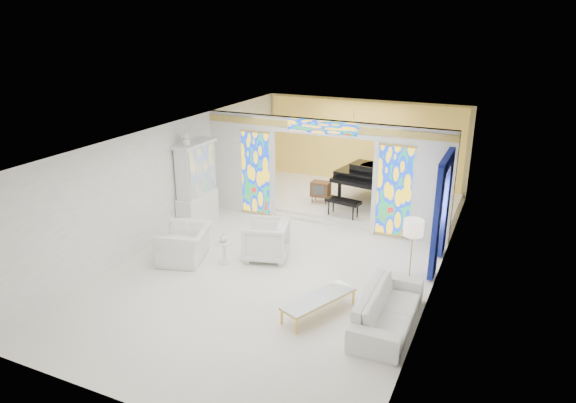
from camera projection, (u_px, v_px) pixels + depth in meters
The scene contains 24 objects.
floor at pixel (293, 251), 12.92m from camera, with size 12.00×12.00×0.00m, color white.
ceiling at pixel (294, 134), 11.91m from camera, with size 7.00×12.00×0.02m, color white.
wall_back at pixel (364, 143), 17.56m from camera, with size 7.00×0.02×3.00m, color white.
wall_front at pixel (124, 321), 7.27m from camera, with size 7.00×0.02×3.00m, color white.
wall_left at pixel (174, 178), 13.77m from camera, with size 0.02×12.00×3.00m, color white.
wall_right at pixel (442, 217), 11.06m from camera, with size 0.02×12.00×3.00m, color white.
partition_wall at pixel (323, 168), 14.07m from camera, with size 7.00×0.22×3.00m.
stained_glass_left at pixel (256, 173), 14.89m from camera, with size 0.90×0.04×2.40m, color gold.
stained_glass_right at pixel (394, 191), 13.32m from camera, with size 0.90×0.04×2.40m, color gold.
stained_glass_transom at pixel (322, 127), 13.59m from camera, with size 2.00×0.04×0.34m, color gold.
alcove_platform at pixel (345, 199), 16.41m from camera, with size 6.80×3.80×0.18m, color white.
gold_curtain_back at pixel (363, 144), 17.46m from camera, with size 6.70×0.10×2.90m, color #F3D554.
chandelier at pixel (353, 124), 15.41m from camera, with size 0.48×0.48×0.30m, color gold.
blue_drapes at pixel (443, 203), 11.67m from camera, with size 0.14×1.85×2.65m.
china_cabinet at pixel (197, 185), 14.28m from camera, with size 0.56×1.46×2.72m.
armchair_left at pixel (185, 244), 12.34m from camera, with size 1.28×1.12×0.83m, color white.
armchair_right at pixel (266, 240), 12.42m from camera, with size 1.01×1.04×0.95m, color silver.
sofa at pixel (388, 309), 9.72m from camera, with size 2.43×0.95×0.71m, color white.
side_table at pixel (224, 249), 12.22m from camera, with size 0.54×0.54×0.55m.
vase at pixel (224, 238), 12.12m from camera, with size 0.20×0.20×0.21m, color silver.
coffee_table at pixel (319, 299), 10.07m from camera, with size 1.16×1.75×0.38m.
floor_lamp at pixel (413, 231), 10.49m from camera, with size 0.51×0.51×1.68m.
grand_piano at pixel (376, 174), 15.78m from camera, with size 2.29×3.21×1.24m.
tv_console at pixel (321, 189), 15.71m from camera, with size 0.57×0.40×0.66m.
Camera 1 is at (4.71, -10.75, 5.54)m, focal length 32.00 mm.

